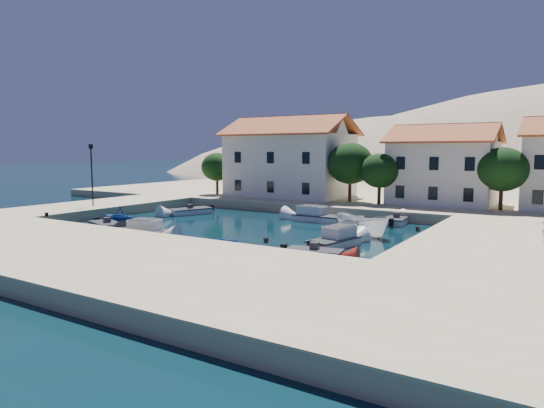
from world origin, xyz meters
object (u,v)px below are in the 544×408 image
Objects in this scene: cabin_cruiser_east at (334,240)px; building_left at (290,156)px; cabin_cruiser_south at (138,231)px; rowboat_south at (223,249)px; lamppost at (92,169)px; boat_east at (362,236)px; building_mid at (443,164)px.

building_left is at bearing 47.78° from cabin_cruiser_east.
cabin_cruiser_south is (1.71, -26.14, -5.46)m from building_left.
cabin_cruiser_south reaches higher than rowboat_south.
lamppost is 1.31× the size of rowboat_south.
cabin_cruiser_east is (14.32, 4.45, 0.00)m from cabin_cruiser_south.
boat_east is at bearing -33.79° from rowboat_south.
rowboat_south is 1.04× the size of cabin_cruiser_east.
cabin_cruiser_south is (13.21, -6.14, -4.28)m from lamppost.
building_left is 23.71m from boat_east.
building_mid is 2.10× the size of boat_east.
cabin_cruiser_east is (6.06, 4.61, 0.48)m from rowboat_south.
boat_east is (-2.00, -17.46, -5.22)m from building_mid.
building_left reaches higher than rowboat_south.
lamppost is at bearing 97.81° from cabin_cruiser_east.
building_left is 1.40× the size of building_mid.
building_mid is 1.69× the size of lamppost.
cabin_cruiser_south is at bearing -24.95° from lamppost.
cabin_cruiser_south is 1.01× the size of cabin_cruiser_east.
lamppost is 22.87m from rowboat_south.
building_mid is at bearing -18.68° from rowboat_south.
building_left is 3.10× the size of rowboat_south.
building_left is at bearing -176.82° from building_mid.
building_left reaches higher than lamppost.
building_mid reaches higher than cabin_cruiser_south.
building_mid reaches higher than cabin_cruiser_east.
building_mid is 23.27m from cabin_cruiser_east.
cabin_cruiser_south is 0.97× the size of rowboat_south.
rowboat_south is 7.63m from cabin_cruiser_east.
cabin_cruiser_east is (27.53, -1.69, -4.28)m from lamppost.
lamppost is at bearing -119.90° from building_left.
building_left is 2.36× the size of lamppost.
building_left is 27.52m from cabin_cruiser_east.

